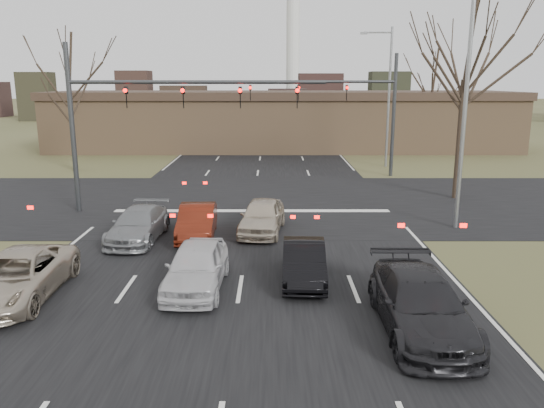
{
  "coord_description": "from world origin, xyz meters",
  "views": [
    {
      "loc": [
        0.99,
        -12.29,
        6.27
      ],
      "look_at": [
        0.99,
        6.01,
        2.0
      ],
      "focal_mm": 35.0,
      "sensor_mm": 36.0,
      "label": 1
    }
  ],
  "objects": [
    {
      "name": "building",
      "position": [
        2.0,
        38.0,
        2.67
      ],
      "size": [
        42.4,
        10.4,
        5.3
      ],
      "color": "#916F4E",
      "rests_on": "ground"
    },
    {
      "name": "car_black_hatch",
      "position": [
        2.01,
        3.76,
        0.63
      ],
      "size": [
        1.45,
        3.85,
        1.26
      ],
      "primitive_type": "imported",
      "rotation": [
        0.0,
        0.0,
        -0.03
      ],
      "color": "black",
      "rests_on": "ground"
    },
    {
      "name": "mast_arm_far",
      "position": [
        6.18,
        23.0,
        5.02
      ],
      "size": [
        11.12,
        0.24,
        8.0
      ],
      "color": "#383A3D",
      "rests_on": "ground"
    },
    {
      "name": "tree_left_far",
      "position": [
        -13.0,
        25.0,
        7.34
      ],
      "size": [
        5.7,
        5.7,
        9.5
      ],
      "color": "black",
      "rests_on": "ground"
    },
    {
      "name": "road_cross",
      "position": [
        0.0,
        15.0,
        0.01
      ],
      "size": [
        200.0,
        14.0,
        0.02
      ],
      "primitive_type": "cube",
      "color": "black",
      "rests_on": "ground"
    },
    {
      "name": "car_charcoal_sedan",
      "position": [
        4.77,
        0.25,
        0.74
      ],
      "size": [
        2.09,
        5.09,
        1.47
      ],
      "primitive_type": "imported",
      "rotation": [
        0.0,
        0.0,
        -0.01
      ],
      "color": "black",
      "rests_on": "ground"
    },
    {
      "name": "tree_right_near",
      "position": [
        11.0,
        16.0,
        8.9
      ],
      "size": [
        6.9,
        6.9,
        11.5
      ],
      "color": "black",
      "rests_on": "ground"
    },
    {
      "name": "mast_arm_near",
      "position": [
        -5.23,
        13.0,
        5.07
      ],
      "size": [
        12.12,
        0.24,
        8.0
      ],
      "color": "#383A3D",
      "rests_on": "ground"
    },
    {
      "name": "car_silver_ahead",
      "position": [
        0.57,
        9.26,
        0.71
      ],
      "size": [
        2.18,
        4.34,
        1.42
      ],
      "primitive_type": "imported",
      "rotation": [
        0.0,
        0.0,
        -0.12
      ],
      "color": "#BCAE98",
      "rests_on": "ground"
    },
    {
      "name": "tree_right_far",
      "position": [
        15.0,
        35.0,
        6.96
      ],
      "size": [
        5.4,
        5.4,
        9.0
      ],
      "color": "black",
      "rests_on": "ground"
    },
    {
      "name": "car_grey_ahead",
      "position": [
        -4.37,
        8.2,
        0.64
      ],
      "size": [
        2.03,
        4.51,
        1.28
      ],
      "primitive_type": "imported",
      "rotation": [
        0.0,
        0.0,
        -0.05
      ],
      "color": "gray",
      "rests_on": "ground"
    },
    {
      "name": "car_red_ahead",
      "position": [
        -2.06,
        8.56,
        0.67
      ],
      "size": [
        1.62,
        4.13,
        1.34
      ],
      "primitive_type": "imported",
      "rotation": [
        0.0,
        0.0,
        0.05
      ],
      "color": "#52170B",
      "rests_on": "ground"
    },
    {
      "name": "car_silver_suv",
      "position": [
        -6.5,
        2.31,
        0.69
      ],
      "size": [
        2.32,
        4.96,
        1.37
      ],
      "primitive_type": "imported",
      "rotation": [
        0.0,
        0.0,
        0.01
      ],
      "color": "#B0A38F",
      "rests_on": "ground"
    },
    {
      "name": "road_main",
      "position": [
        0.0,
        60.0,
        0.01
      ],
      "size": [
        14.0,
        300.0,
        0.02
      ],
      "primitive_type": "cube",
      "color": "black",
      "rests_on": "ground"
    },
    {
      "name": "streetlight_right_near",
      "position": [
        8.82,
        10.0,
        5.59
      ],
      "size": [
        2.34,
        0.25,
        10.0
      ],
      "color": "gray",
      "rests_on": "ground"
    },
    {
      "name": "streetlight_right_far",
      "position": [
        9.32,
        27.0,
        5.59
      ],
      "size": [
        2.34,
        0.25,
        10.0
      ],
      "color": "gray",
      "rests_on": "ground"
    },
    {
      "name": "ground",
      "position": [
        0.0,
        0.0,
        0.0
      ],
      "size": [
        360.0,
        360.0,
        0.0
      ],
      "primitive_type": "plane",
      "color": "#434525",
      "rests_on": "ground"
    },
    {
      "name": "car_white_sedan",
      "position": [
        -1.33,
        3.06,
        0.72
      ],
      "size": [
        1.83,
        4.28,
        1.44
      ],
      "primitive_type": "imported",
      "rotation": [
        0.0,
        0.0,
        -0.03
      ],
      "color": "silver",
      "rests_on": "ground"
    }
  ]
}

